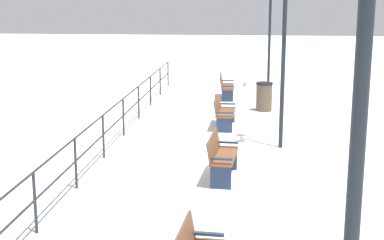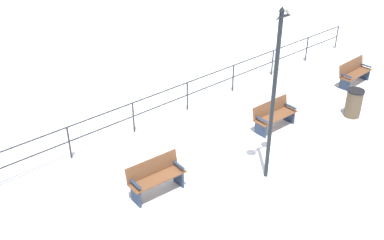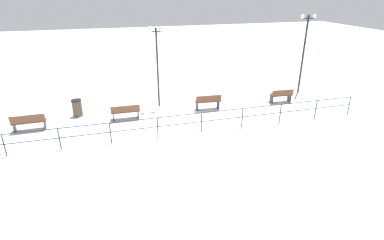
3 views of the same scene
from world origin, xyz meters
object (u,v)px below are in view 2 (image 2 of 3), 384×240
Objects in this scene: bench_third at (274,115)px; trash_bin at (354,103)px; lamppost_middle at (278,54)px; bench_fourth at (354,72)px; bench_second at (156,177)px.

trash_bin is (1.19, 2.45, 0.03)m from bench_third.
bench_third is 3.88m from lamppost_middle.
lamppost_middle is 5.36m from trash_bin.
lamppost_middle reaches higher than bench_fourth.
bench_second is at bearing -117.49° from lamppost_middle.
bench_third is at bearing 126.06° from lamppost_middle.
bench_second is 4.60m from bench_third.
bench_second is 0.95× the size of bench_fourth.
bench_fourth is 1.70× the size of trash_bin.
lamppost_middle is (1.49, -2.04, 2.94)m from bench_third.
lamppost_middle is at bearing -52.49° from bench_third.
bench_second is 0.33× the size of lamppost_middle.
bench_third is 4.60m from bench_fourth.
lamppost_middle is (1.61, -6.64, 2.92)m from bench_fourth.
bench_second is 9.20m from bench_fourth.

